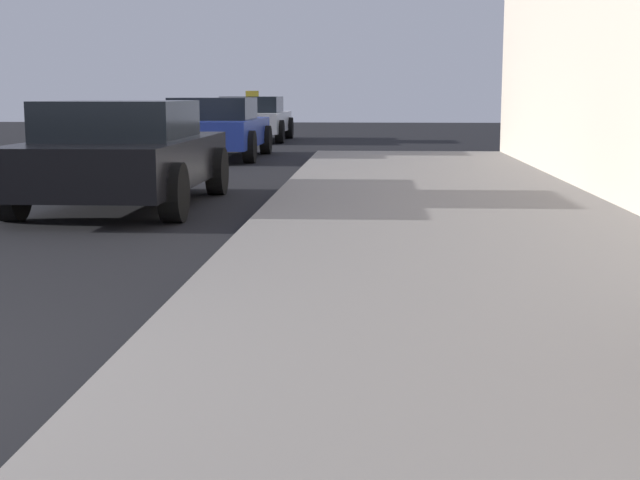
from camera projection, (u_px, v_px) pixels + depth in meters
sidewalk at (573, 422)px, 3.61m from camera, size 4.00×32.00×0.15m
car_black at (124, 153)px, 10.94m from camera, size 1.97×4.20×1.27m
car_blue at (215, 128)px, 19.22m from camera, size 2.02×4.25×1.27m
car_white at (253, 118)px, 26.31m from camera, size 2.02×4.32×1.43m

